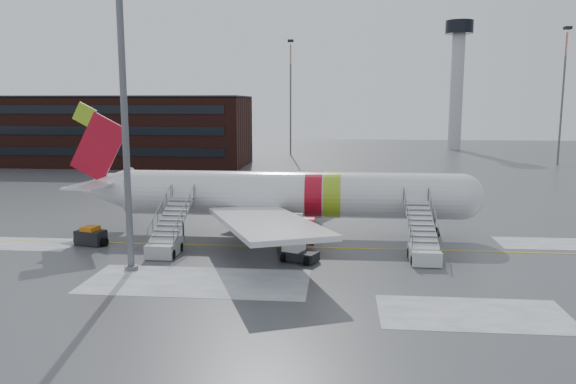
# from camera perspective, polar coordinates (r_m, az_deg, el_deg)

# --- Properties ---
(ground) EXTENTS (260.00, 260.00, 0.00)m
(ground) POSITION_cam_1_polar(r_m,az_deg,el_deg) (44.67, 1.55, -5.33)
(ground) COLOR #494C4F
(ground) RESTS_ON ground
(airliner) EXTENTS (35.03, 32.97, 11.18)m
(airliner) POSITION_cam_1_polar(r_m,az_deg,el_deg) (47.23, -0.92, -0.30)
(airliner) COLOR silver
(airliner) RESTS_ON ground
(airstair_fwd) EXTENTS (2.05, 7.70, 3.48)m
(airstair_fwd) POSITION_cam_1_polar(r_m,az_deg,el_deg) (41.46, 13.54, -5.20)
(airstair_fwd) COLOR silver
(airstair_fwd) RESTS_ON ground
(airstair_aft) EXTENTS (2.05, 7.70, 3.48)m
(airstair_aft) POSITION_cam_1_polar(r_m,az_deg,el_deg) (42.98, -12.15, -4.65)
(airstair_aft) COLOR #A1A4A8
(airstair_aft) RESTS_ON ground
(pushback_tug) EXTENTS (2.89, 2.59, 1.46)m
(pushback_tug) POSITION_cam_1_polar(r_m,az_deg,el_deg) (39.88, 0.96, -6.14)
(pushback_tug) COLOR black
(pushback_tug) RESTS_ON ground
(baggage_tractor) EXTENTS (3.00, 1.81, 1.49)m
(baggage_tractor) POSITION_cam_1_polar(r_m,az_deg,el_deg) (46.97, -19.40, -4.34)
(baggage_tractor) COLOR black
(baggage_tractor) RESTS_ON ground
(light_mast_near) EXTENTS (1.20, 1.20, 24.53)m
(light_mast_near) POSITION_cam_1_polar(r_m,az_deg,el_deg) (37.87, -16.45, 11.15)
(light_mast_near) COLOR #595B60
(light_mast_near) RESTS_ON ground
(terminal_building) EXTENTS (62.00, 16.11, 12.30)m
(terminal_building) POSITION_cam_1_polar(r_m,az_deg,el_deg) (109.32, -20.70, 5.91)
(terminal_building) COLOR #3F1E16
(terminal_building) RESTS_ON ground
(control_tower) EXTENTS (6.40, 6.40, 30.00)m
(control_tower) POSITION_cam_1_polar(r_m,az_deg,el_deg) (141.03, 16.83, 11.79)
(control_tower) COLOR #B2B5BA
(control_tower) RESTS_ON ground
(light_mast_far_ne) EXTENTS (1.20, 1.20, 24.25)m
(light_mast_far_ne) POSITION_cam_1_polar(r_m,az_deg,el_deg) (112.26, 26.17, 9.54)
(light_mast_far_ne) COLOR #595B60
(light_mast_far_ne) RESTS_ON ground
(light_mast_far_n) EXTENTS (1.20, 1.20, 24.25)m
(light_mast_far_n) POSITION_cam_1_polar(r_m,az_deg,el_deg) (121.70, 0.27, 10.34)
(light_mast_far_n) COLOR #595B60
(light_mast_far_n) RESTS_ON ground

